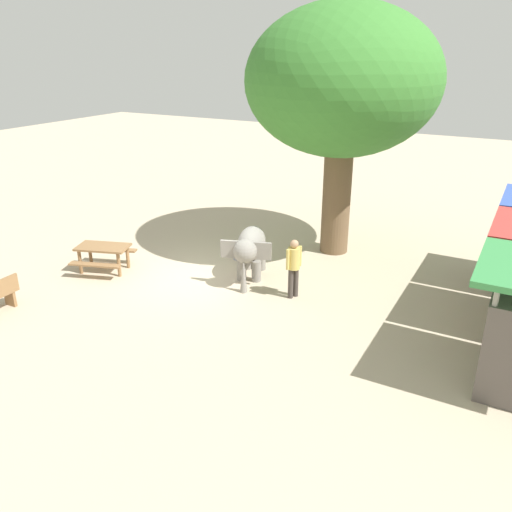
{
  "coord_description": "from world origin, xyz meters",
  "views": [
    {
      "loc": [
        11.39,
        8.04,
        6.23
      ],
      "look_at": [
        -0.41,
        1.63,
        0.8
      ],
      "focal_mm": 36.56,
      "sensor_mm": 36.0,
      "label": 1
    }
  ],
  "objects_px": {
    "person_handler": "(294,264)",
    "picnic_table_near": "(103,252)",
    "shade_tree_main": "(343,83)",
    "elephant": "(250,248)",
    "feed_bucket": "(239,254)"
  },
  "relations": [
    {
      "from": "person_handler",
      "to": "shade_tree_main",
      "type": "distance_m",
      "value": 5.68
    },
    {
      "from": "elephant",
      "to": "picnic_table_near",
      "type": "height_order",
      "value": "elephant"
    },
    {
      "from": "shade_tree_main",
      "to": "feed_bucket",
      "type": "height_order",
      "value": "shade_tree_main"
    },
    {
      "from": "picnic_table_near",
      "to": "shade_tree_main",
      "type": "bearing_deg",
      "value": -157.12
    },
    {
      "from": "person_handler",
      "to": "picnic_table_near",
      "type": "xyz_separation_m",
      "value": [
        1.07,
        -5.66,
        -0.36
      ]
    },
    {
      "from": "picnic_table_near",
      "to": "elephant",
      "type": "bearing_deg",
      "value": -176.83
    },
    {
      "from": "picnic_table_near",
      "to": "feed_bucket",
      "type": "xyz_separation_m",
      "value": [
        -2.68,
        3.05,
        -0.43
      ]
    },
    {
      "from": "person_handler",
      "to": "picnic_table_near",
      "type": "relative_size",
      "value": 0.85
    },
    {
      "from": "feed_bucket",
      "to": "person_handler",
      "type": "bearing_deg",
      "value": 58.39
    },
    {
      "from": "elephant",
      "to": "shade_tree_main",
      "type": "bearing_deg",
      "value": 138.34
    },
    {
      "from": "shade_tree_main",
      "to": "feed_bucket",
      "type": "distance_m",
      "value": 5.98
    },
    {
      "from": "shade_tree_main",
      "to": "picnic_table_near",
      "type": "distance_m",
      "value": 8.59
    },
    {
      "from": "person_handler",
      "to": "feed_bucket",
      "type": "height_order",
      "value": "person_handler"
    },
    {
      "from": "elephant",
      "to": "picnic_table_near",
      "type": "relative_size",
      "value": 1.1
    },
    {
      "from": "elephant",
      "to": "feed_bucket",
      "type": "relative_size",
      "value": 5.79
    }
  ]
}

